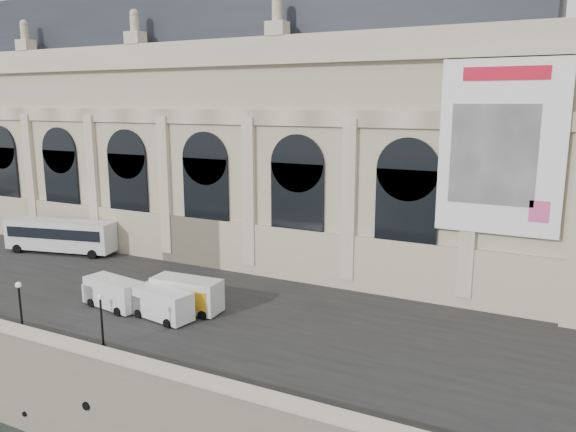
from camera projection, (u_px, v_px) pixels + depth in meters
name	position (u px, v px, depth m)	size (l,w,h in m)	color
quay	(300.00, 268.00, 66.85)	(160.00, 70.00, 6.00)	gray
street	(193.00, 297.00, 47.93)	(160.00, 24.00, 0.06)	#2D2D2D
parapet	(68.00, 351.00, 36.13)	(160.00, 1.40, 1.21)	gray
museum	(237.00, 126.00, 62.57)	(69.00, 18.70, 29.10)	#C3B496
bus_left	(60.00, 235.00, 61.42)	(12.74, 5.30, 3.68)	silver
van_b	(111.00, 293.00, 45.38)	(5.68, 2.85, 2.42)	silver
van_c	(159.00, 303.00, 43.04)	(5.55, 2.82, 2.36)	silver
box_truck	(183.00, 294.00, 44.56)	(6.87, 2.77, 2.72)	silver
lamp_left	(21.00, 310.00, 39.23)	(0.42, 0.42, 4.14)	black
lamp_right	(102.00, 322.00, 37.32)	(0.41, 0.41, 3.98)	black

